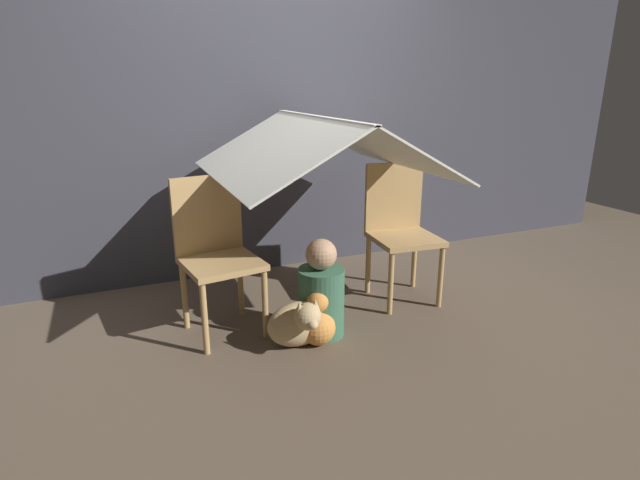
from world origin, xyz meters
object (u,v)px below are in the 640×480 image
at_px(person_front, 321,294).
at_px(dog, 300,322).
at_px(chair_left, 216,249).
at_px(chair_right, 400,226).

height_order(person_front, dog, person_front).
xyz_separation_m(chair_left, chair_right, (1.27, 0.00, 0.00)).
height_order(chair_right, dog, chair_right).
bearing_deg(dog, chair_left, 131.14).
bearing_deg(chair_left, dog, -57.57).
relative_size(chair_right, dog, 2.50).
distance_m(chair_left, dog, 0.67).
bearing_deg(person_front, dog, -149.53).
relative_size(chair_right, person_front, 1.56).
xyz_separation_m(person_front, dog, (-0.17, -0.10, -0.10)).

